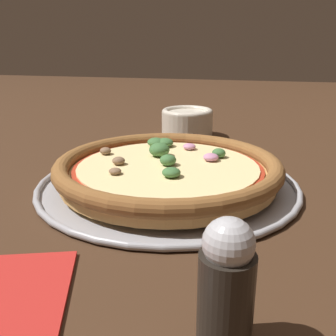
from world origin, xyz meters
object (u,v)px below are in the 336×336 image
(pizza_tray, at_px, (168,184))
(pizza, at_px, (168,169))
(bowl_near, at_px, (187,122))
(pepper_shaker, at_px, (226,286))

(pizza_tray, distance_m, pizza, 0.02)
(pizza_tray, xyz_separation_m, bowl_near, (0.02, -0.30, 0.03))
(pizza_tray, xyz_separation_m, pepper_shaker, (-0.10, 0.29, 0.04))
(pizza, bearing_deg, pepper_shaker, 109.80)
(pizza_tray, distance_m, bowl_near, 0.30)
(pizza_tray, bearing_deg, pepper_shaker, 109.80)
(pizza, height_order, pepper_shaker, pepper_shaker)
(pizza_tray, bearing_deg, bowl_near, -85.20)
(pizza_tray, height_order, pizza, pizza)
(pizza_tray, height_order, bowl_near, bowl_near)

